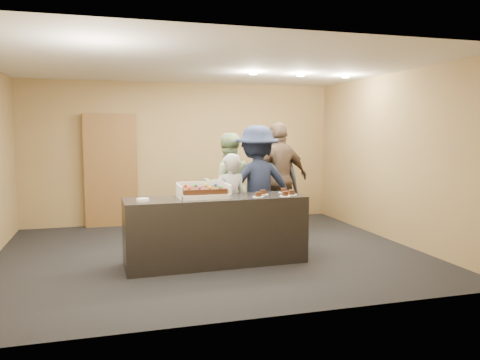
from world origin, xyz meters
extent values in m
plane|color=black|center=(0.00, 0.00, 0.00)|extent=(6.00, 6.00, 0.00)
plane|color=silver|center=(0.00, 0.00, 2.70)|extent=(6.00, 6.00, 0.00)
cube|color=olive|center=(0.00, 2.50, 1.35)|extent=(6.00, 0.04, 2.70)
cube|color=olive|center=(0.00, -2.50, 1.35)|extent=(6.00, 0.04, 2.70)
cube|color=olive|center=(3.00, 0.00, 1.35)|extent=(0.04, 5.00, 2.70)
cube|color=black|center=(-0.05, -0.57, 0.45)|extent=(2.42, 0.77, 0.90)
cube|color=brown|center=(-1.37, 2.41, 1.05)|extent=(0.95, 0.15, 2.10)
cube|color=white|center=(-0.22, -0.57, 0.93)|extent=(0.64, 0.45, 0.06)
cube|color=white|center=(-0.54, -0.57, 0.99)|extent=(0.02, 0.45, 0.17)
cube|color=white|center=(0.10, -0.57, 0.99)|extent=(0.02, 0.45, 0.17)
cube|color=white|center=(-0.22, -0.34, 1.00)|extent=(0.64, 0.02, 0.19)
cube|color=#341A0B|center=(-0.22, -0.57, 0.99)|extent=(0.56, 0.39, 0.07)
sphere|color=red|center=(-0.43, -0.43, 1.05)|extent=(0.04, 0.04, 0.04)
sphere|color=#209719|center=(-0.30, -0.43, 1.05)|extent=(0.04, 0.04, 0.04)
sphere|color=yellow|center=(-0.16, -0.43, 1.05)|extent=(0.04, 0.04, 0.04)
sphere|color=blue|center=(-0.02, -0.43, 1.05)|extent=(0.04, 0.04, 0.04)
sphere|color=#EE3C14|center=(-0.43, -0.70, 1.05)|extent=(0.04, 0.04, 0.04)
sphere|color=purple|center=(-0.30, -0.70, 1.05)|extent=(0.04, 0.04, 0.04)
sphere|color=yellow|center=(-0.16, -0.70, 1.05)|extent=(0.04, 0.04, 0.04)
sphere|color=#23AF5B|center=(-0.02, -0.70, 1.05)|extent=(0.04, 0.04, 0.04)
cylinder|color=white|center=(-1.02, -0.68, 0.92)|extent=(0.15, 0.15, 0.04)
cylinder|color=white|center=(0.49, -0.72, 0.90)|extent=(0.15, 0.15, 0.01)
cube|color=#341A0B|center=(0.49, -0.72, 0.94)|extent=(0.07, 0.06, 0.06)
cylinder|color=white|center=(0.63, -0.52, 0.90)|extent=(0.15, 0.15, 0.01)
cube|color=#341A0B|center=(0.63, -0.52, 0.94)|extent=(0.07, 0.06, 0.06)
cylinder|color=white|center=(0.87, -0.74, 0.90)|extent=(0.15, 0.15, 0.01)
cube|color=#341A0B|center=(0.87, -0.74, 0.94)|extent=(0.07, 0.06, 0.06)
cylinder|color=white|center=(0.98, -0.40, 0.90)|extent=(0.15, 0.15, 0.01)
cube|color=#341A0B|center=(0.98, -0.40, 0.94)|extent=(0.07, 0.06, 0.06)
cylinder|color=white|center=(0.99, -0.66, 0.90)|extent=(0.15, 0.15, 0.01)
cube|color=#341A0B|center=(0.99, -0.66, 0.94)|extent=(0.07, 0.06, 0.06)
imported|color=#A1A0A6|center=(0.26, -0.12, 0.73)|extent=(0.59, 0.46, 1.46)
imported|color=#8CAB77|center=(0.46, 0.80, 0.87)|extent=(0.87, 0.69, 1.75)
imported|color=#1B233F|center=(0.78, 0.21, 0.93)|extent=(1.25, 0.77, 1.86)
imported|color=brown|center=(1.41, 0.93, 0.97)|extent=(1.21, 0.73, 1.93)
imported|color=#28282D|center=(1.36, 1.10, 0.92)|extent=(1.07, 0.94, 1.84)
cylinder|color=#FFEAC6|center=(0.80, 0.50, 2.67)|extent=(0.12, 0.12, 0.03)
cylinder|color=#FFEAC6|center=(1.60, 0.50, 2.67)|extent=(0.12, 0.12, 0.03)
cylinder|color=#FFEAC6|center=(2.40, 0.50, 2.67)|extent=(0.12, 0.12, 0.03)
camera|label=1|loc=(-1.43, -6.57, 1.78)|focal=35.00mm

